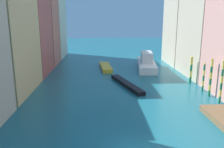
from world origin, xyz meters
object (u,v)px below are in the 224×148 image
Objects in this scene: mooring_pole_0 at (222,82)px; gondola_black at (126,84)px; mooring_pole_1 at (211,77)px; mooring_pole_2 at (204,77)px; mooring_pole_3 at (191,70)px; vaporetto_white at (146,62)px; motorboat_0 at (106,67)px.

gondola_black is at bearing 142.73° from mooring_pole_0.
mooring_pole_1 is 11.54m from gondola_black.
mooring_pole_2 is at bearing 89.50° from mooring_pole_1.
mooring_pole_3 reaches higher than vaporetto_white.
mooring_pole_2 is 4.15m from mooring_pole_3.
vaporetto_white is at bearing 112.03° from mooring_pole_3.
mooring_pole_3 is (-0.22, 8.70, -0.50)m from mooring_pole_0.
vaporetto_white is (-4.73, 15.52, -0.90)m from mooring_pole_2.
mooring_pole_1 is (-0.10, 2.49, -0.12)m from mooring_pole_0.
motorboat_0 is (-12.94, 19.49, -2.27)m from mooring_pole_0.
mooring_pole_3 is 16.77m from motorboat_0.
mooring_pole_3 is at bearing 91.05° from mooring_pole_1.
mooring_pole_1 is 18.25m from vaporetto_white.
vaporetto_white is 1.30× the size of gondola_black.
mooring_pole_0 reaches higher than mooring_pole_1.
mooring_pole_0 is 20.69m from vaporetto_white.
mooring_pole_0 is at bearing -87.67° from mooring_pole_1.
mooring_pole_1 is 1.19× the size of mooring_pole_3.
mooring_pole_1 is at bearing 92.33° from mooring_pole_0.
mooring_pole_1 is 2.12m from mooring_pole_2.
mooring_pole_0 is 1.25× the size of mooring_pole_3.
gondola_black is 12.10m from motorboat_0.
gondola_black is at bearing -76.64° from motorboat_0.
vaporetto_white is 8.18m from motorboat_0.
mooring_pole_0 is at bearing -56.43° from motorboat_0.
motorboat_0 is at bearing 139.69° from mooring_pole_3.
mooring_pole_0 reaches higher than mooring_pole_2.
gondola_black is at bearing 152.49° from mooring_pole_1.
mooring_pole_0 is 1.05× the size of mooring_pole_1.
mooring_pole_1 is at bearing -74.99° from vaporetto_white.
mooring_pole_2 is at bearing 91.05° from mooring_pole_0.
gondola_black is (-10.06, 3.17, -1.74)m from mooring_pole_2.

